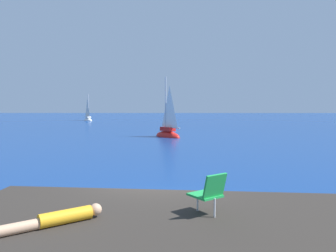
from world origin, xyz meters
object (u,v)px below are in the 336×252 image
Objects in this scene: sailboat_near at (168,133)px; sailboat_far at (88,119)px; person_sunbather at (58,218)px; beach_chair at (209,192)px.

sailboat_near is 1.24× the size of sailboat_far.
sailboat_near reaches higher than sailboat_far.
beach_chair is (2.62, 0.52, 0.33)m from person_sunbather.
sailboat_near reaches higher than beach_chair.
sailboat_far is (-12.92, 24.56, -0.06)m from sailboat_near.
sailboat_far is 3.12× the size of person_sunbather.
sailboat_far reaches higher than person_sunbather.
sailboat_near is 27.75m from sailboat_far.
sailboat_near is at bearing -8.41° from sailboat_far.
sailboat_far is at bearing -113.02° from person_sunbather.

